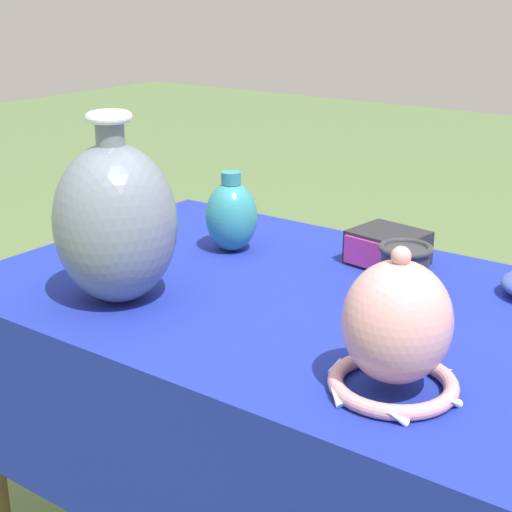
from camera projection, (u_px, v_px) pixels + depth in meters
The scene contains 6 objects.
display_table at pixel (332, 350), 1.37m from camera, with size 1.34×0.76×0.78m.
vase_tall_bulbous at pixel (115, 222), 1.34m from camera, with size 0.21×0.21×0.33m.
vase_dome_bell at pixel (396, 332), 1.05m from camera, with size 0.19×0.18×0.21m.
mosaic_tile_box at pixel (387, 248), 1.55m from camera, with size 0.15×0.14×0.07m.
cup_wide_charcoal at pixel (404, 268), 1.40m from camera, with size 0.10×0.10×0.09m.
jar_round_teal at pixel (231, 216), 1.62m from camera, with size 0.11×0.11×0.17m.
Camera 1 is at (0.62, -1.10, 1.31)m, focal length 55.00 mm.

